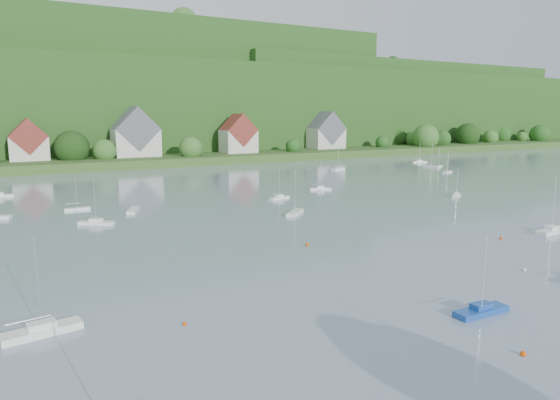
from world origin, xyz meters
name	(u,v)px	position (x,y,z in m)	size (l,w,h in m)	color
far_shore_strip	(116,158)	(0.00, 200.00, 1.50)	(600.00, 60.00, 3.00)	#314E1D
forested_ridge	(86,105)	(0.39, 268.57, 22.89)	(620.00, 181.22, 69.89)	#1F4416
village_building_1	(28,143)	(-30.00, 189.00, 8.75)	(12.00, 9.36, 14.00)	beige
village_building_2	(136,136)	(5.00, 188.00, 10.27)	(16.00, 11.44, 18.00)	beige
village_building_3	(238,137)	(45.00, 186.00, 9.43)	(13.00, 10.40, 15.50)	beige
village_building_4	(326,134)	(90.00, 190.00, 9.59)	(15.00, 10.40, 16.50)	beige
near_sailboat_1	(481,310)	(-0.56, 32.11, 0.42)	(5.73, 1.76, 7.67)	#19439A
near_sailboat_3	(551,230)	(35.49, 48.40, 0.46)	(6.68, 2.50, 8.80)	white
near_sailboat_6	(42,330)	(-36.19, 47.04, 0.45)	(6.46, 2.63, 8.48)	white
mooring_buoy_0	(523,355)	(-4.38, 25.14, 0.00)	(0.46, 0.46, 0.46)	#E44300
mooring_buoy_1	(524,271)	(14.56, 38.32, 0.00)	(0.47, 0.47, 0.47)	silver
mooring_buoy_2	(501,239)	(25.40, 49.68, 0.00)	(0.49, 0.49, 0.49)	#E44300
mooring_buoy_3	(307,246)	(-1.53, 60.48, 0.00)	(0.49, 0.49, 0.49)	#E44300
mooring_buoy_5	(185,325)	(-25.19, 43.07, 0.00)	(0.39, 0.39, 0.39)	#E44300
far_sailboat_cluster	(201,189)	(3.12, 115.97, 0.38)	(198.82, 76.70, 8.71)	white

